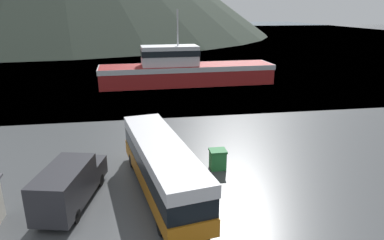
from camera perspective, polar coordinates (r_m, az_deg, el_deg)
water_surface at (r=152.15m, az=-8.79°, el=14.09°), size 240.00×240.00×0.00m
tour_bus at (r=19.76m, az=-5.08°, el=-7.38°), size 4.38×11.30×3.07m
delivery_van at (r=19.76m, az=-19.74°, el=-9.96°), size 3.31×6.42×2.42m
fishing_boat at (r=48.21m, az=-1.37°, el=8.38°), size 24.31×6.01×10.11m
storage_bin at (r=22.94m, az=4.30°, el=-6.51°), size 1.10×1.00×1.35m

